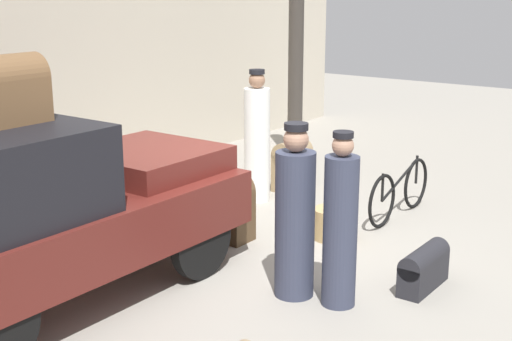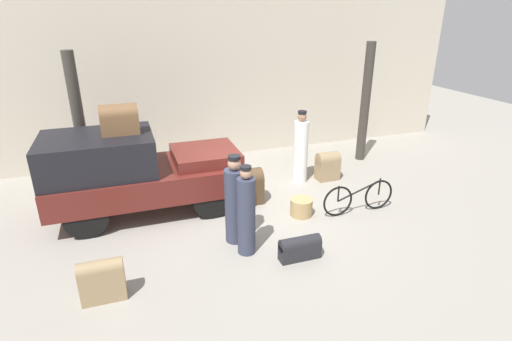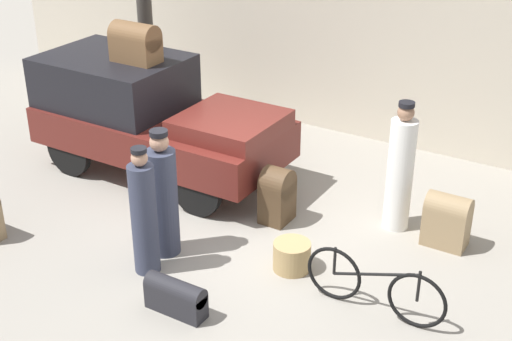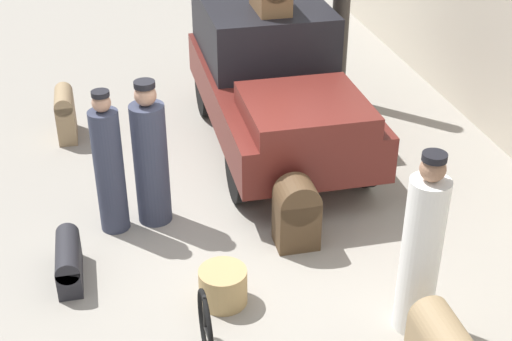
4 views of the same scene
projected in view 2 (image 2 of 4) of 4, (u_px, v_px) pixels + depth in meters
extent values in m
plane|color=gray|center=(250.00, 215.00, 8.64)|extent=(30.00, 30.00, 0.00)
cube|color=beige|center=(205.00, 81.00, 11.36)|extent=(16.00, 0.15, 4.50)
cylinder|color=#38332D|center=(80.00, 127.00, 9.02)|extent=(0.26, 0.26, 3.35)
cylinder|color=#38332D|center=(365.00, 103.00, 11.27)|extent=(0.26, 0.26, 3.35)
cylinder|color=black|center=(197.00, 172.00, 9.83)|extent=(0.83, 0.12, 0.83)
cylinder|color=black|center=(212.00, 200.00, 8.40)|extent=(0.83, 0.12, 0.83)
cylinder|color=black|center=(89.00, 185.00, 9.09)|extent=(0.83, 0.12, 0.83)
cylinder|color=black|center=(86.00, 219.00, 7.65)|extent=(0.83, 0.12, 0.83)
cube|color=#591E19|center=(147.00, 180.00, 8.63)|extent=(4.00, 1.80, 0.57)
cube|color=black|center=(98.00, 155.00, 8.10)|extent=(2.20, 1.65, 0.79)
cube|color=#591E19|center=(205.00, 155.00, 8.86)|extent=(1.40, 1.40, 0.26)
torus|color=black|center=(378.00, 195.00, 8.81)|extent=(0.69, 0.04, 0.69)
torus|color=black|center=(338.00, 201.00, 8.50)|extent=(0.69, 0.04, 0.69)
cylinder|color=black|center=(359.00, 191.00, 8.59)|extent=(1.03, 0.04, 0.37)
cylinder|color=black|center=(338.00, 194.00, 8.43)|extent=(0.04, 0.04, 0.36)
cylinder|color=black|center=(380.00, 187.00, 8.73)|extent=(0.04, 0.04, 0.39)
cylinder|color=tan|center=(301.00, 207.00, 8.59)|extent=(0.48, 0.48, 0.38)
cylinder|color=#33384C|center=(246.00, 217.00, 7.08)|extent=(0.33, 0.33, 1.47)
sphere|color=tan|center=(246.00, 173.00, 6.76)|extent=(0.20, 0.20, 0.20)
cylinder|color=black|center=(246.00, 168.00, 6.72)|extent=(0.19, 0.19, 0.06)
cylinder|color=#33384C|center=(235.00, 206.00, 7.46)|extent=(0.39, 0.39, 1.46)
sphere|color=tan|center=(234.00, 164.00, 7.14)|extent=(0.24, 0.24, 0.24)
cylinder|color=black|center=(234.00, 157.00, 7.10)|extent=(0.23, 0.23, 0.07)
cylinder|color=white|center=(301.00, 152.00, 10.05)|extent=(0.36, 0.36, 1.60)
sphere|color=#936B51|center=(302.00, 117.00, 9.71)|extent=(0.23, 0.23, 0.23)
cylinder|color=black|center=(302.00, 112.00, 9.67)|extent=(0.21, 0.21, 0.06)
cube|color=#232328|center=(300.00, 251.00, 7.10)|extent=(0.75, 0.24, 0.32)
cylinder|color=#232328|center=(300.00, 243.00, 7.04)|extent=(0.75, 0.24, 0.24)
cube|color=#937A56|center=(327.00, 169.00, 10.38)|extent=(0.58, 0.37, 0.56)
cylinder|color=#937A56|center=(328.00, 159.00, 10.27)|extent=(0.58, 0.37, 0.37)
cube|color=#4C3823|center=(253.00, 190.00, 9.16)|extent=(0.38, 0.46, 0.59)
cylinder|color=#4C3823|center=(253.00, 178.00, 9.05)|extent=(0.38, 0.46, 0.46)
cube|color=#937A56|center=(103.00, 284.00, 6.04)|extent=(0.66, 0.25, 0.58)
cylinder|color=#937A56|center=(100.00, 268.00, 5.93)|extent=(0.66, 0.25, 0.25)
cube|color=brown|center=(120.00, 124.00, 8.02)|extent=(0.74, 0.41, 0.40)
cylinder|color=brown|center=(119.00, 114.00, 7.95)|extent=(0.74, 0.41, 0.41)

